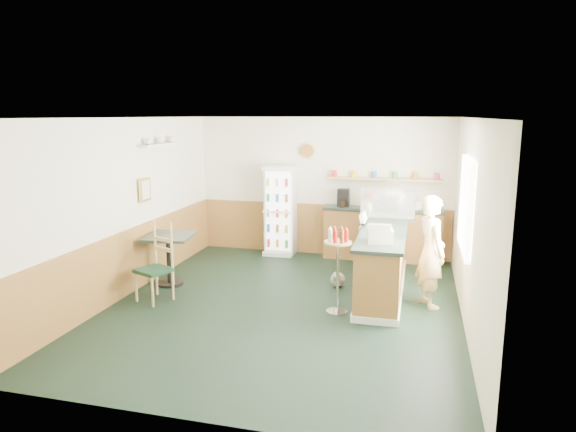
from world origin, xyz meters
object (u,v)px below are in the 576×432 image
(cash_register, at_px, (380,235))
(shopkeeper, at_px, (431,252))
(cafe_table, at_px, (169,250))
(drinks_fridge, at_px, (280,210))
(display_case, at_px, (388,204))
(cafe_chair, at_px, (156,259))
(condiment_stand, at_px, (338,257))

(cash_register, xyz_separation_m, shopkeeper, (0.70, 0.40, -0.29))
(cash_register, xyz_separation_m, cafe_table, (-3.40, 0.34, -0.52))
(drinks_fridge, distance_m, display_case, 2.38)
(cafe_table, relative_size, cafe_chair, 0.72)
(display_case, relative_size, cash_register, 2.52)
(cash_register, distance_m, condiment_stand, 0.66)
(drinks_fridge, relative_size, shopkeeper, 1.08)
(display_case, distance_m, cash_register, 1.67)
(display_case, height_order, cafe_chair, display_case)
(display_case, xyz_separation_m, cash_register, (0.00, -1.66, -0.16))
(drinks_fridge, height_order, cafe_chair, drinks_fridge)
(drinks_fridge, relative_size, condiment_stand, 1.47)
(condiment_stand, xyz_separation_m, cafe_chair, (-2.71, -0.12, -0.19))
(cash_register, distance_m, cafe_chair, 3.32)
(display_case, bearing_deg, cafe_table, -158.80)
(display_case, relative_size, condiment_stand, 0.75)
(drinks_fridge, bearing_deg, cafe_table, -118.84)
(drinks_fridge, distance_m, condiment_stand, 3.23)
(drinks_fridge, xyz_separation_m, cafe_table, (-1.26, -2.29, -0.30))
(cafe_chair, bearing_deg, display_case, 53.77)
(drinks_fridge, bearing_deg, shopkeeper, -38.15)
(cafe_chair, bearing_deg, cafe_table, 124.26)
(shopkeeper, bearing_deg, drinks_fridge, 26.89)
(display_case, xyz_separation_m, cafe_table, (-3.40, -1.32, -0.68))
(shopkeeper, bearing_deg, condiment_stand, 90.06)
(display_case, distance_m, shopkeeper, 1.51)
(shopkeeper, height_order, condiment_stand, shopkeeper)
(display_case, height_order, cash_register, display_case)
(display_case, relative_size, cafe_chair, 0.76)
(drinks_fridge, xyz_separation_m, shopkeeper, (2.84, -2.23, -0.07))
(condiment_stand, bearing_deg, shopkeeper, 25.01)
(display_case, distance_m, cafe_chair, 3.87)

